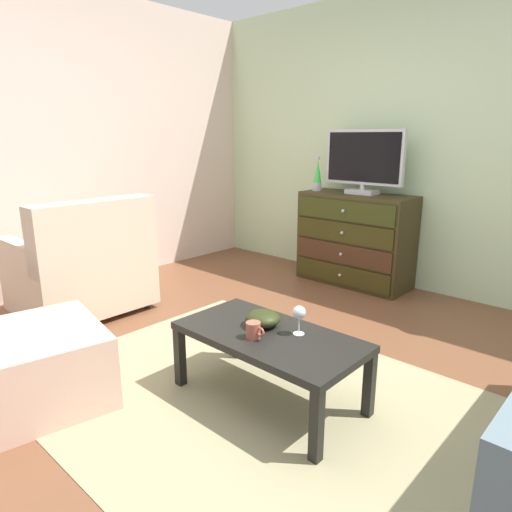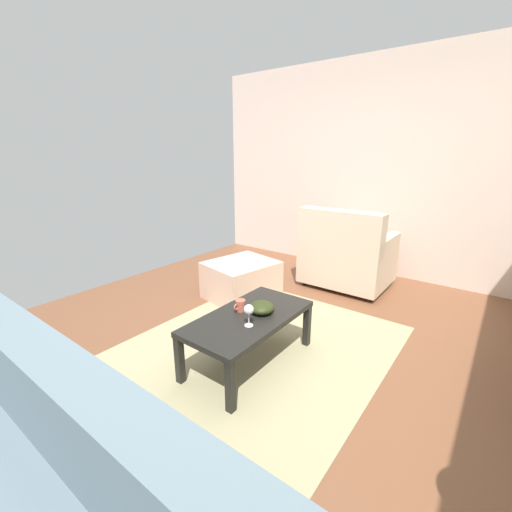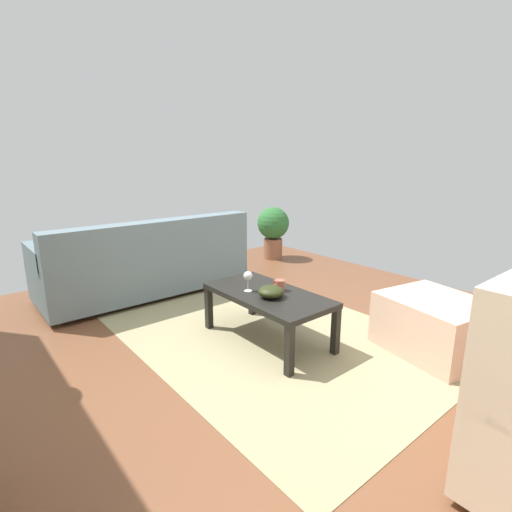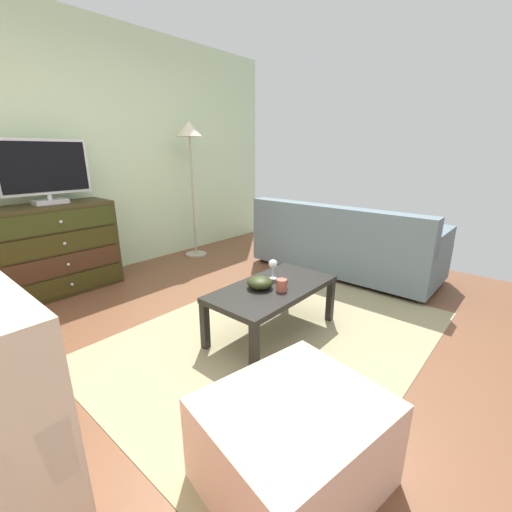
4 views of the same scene
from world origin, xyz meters
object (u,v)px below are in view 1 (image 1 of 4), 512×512
Objects in this scene: wine_glass at (299,313)px; bowl_decorative at (263,318)px; armchair at (84,269)px; ottoman at (43,365)px; tv at (364,160)px; coffee_table at (269,341)px; mug at (254,330)px; dresser at (355,239)px; lava_lamp at (318,176)px.

wine_glass is 0.23m from bowl_decorative.
bowl_decorative is at bearing -167.73° from wine_glass.
ottoman is (1.00, -0.77, -0.17)m from armchair.
coffee_table is (0.70, -2.12, -0.84)m from tv.
mug is at bearing -126.32° from wine_glass.
wine_glass is (0.85, -2.00, 0.07)m from dresser.
tv is 0.82× the size of armchair.
tv is 1.11× the size of ottoman.
wine_glass is at bearing -56.85° from lava_lamp.
dresser is at bearing 107.33° from bowl_decorative.
coffee_table is 6.42× the size of wine_glass.
coffee_table is at bearing 77.89° from mug.
wine_glass is (0.12, 0.10, 0.16)m from coffee_table.
lava_lamp is 1.73× the size of bowl_decorative.
armchair is at bearing -175.90° from wine_glass.
coffee_table is 0.23m from wine_glass.
ottoman is (-0.17, -2.92, -0.23)m from dresser.
mug is (-0.02, -0.10, 0.09)m from coffee_table.
lava_lamp is (-0.46, -0.07, -0.16)m from tv.
armchair is (-2.03, -0.15, -0.14)m from wine_glass.
coffee_table is 5.28× the size of bowl_decorative.
bowl_decorative is at bearing 3.13° from armchair.
tv reaches higher than mug.
ottoman is (0.26, -2.88, -0.82)m from lava_lamp.
tv is 2.29m from wine_glass.
lava_lamp reaches higher than wine_glass.
ottoman is (-0.81, -0.87, -0.23)m from bowl_decorative.
coffee_table is at bearing -71.82° from tv.
dresser is at bearing 112.99° from wine_glass.
mug is 1.89m from armchair.
armchair is (-1.89, 0.05, -0.06)m from mug.
lava_lamp is at bearing 118.07° from bowl_decorative.
lava_lamp is at bearing -174.22° from dresser.
lava_lamp is at bearing 123.15° from wine_glass.
tv reaches higher than dresser.
lava_lamp is at bearing -171.72° from tv.
wine_glass reaches higher than ottoman.
wine_glass is at bearing 12.27° from bowl_decorative.
mug is 0.16m from bowl_decorative.
dresser is 6.76× the size of wine_glass.
bowl_decorative is at bearing -72.67° from dresser.
wine_glass is 0.17× the size of armchair.
tv reaches higher than wine_glass.
coffee_table is at bearing -29.13° from bowl_decorative.
wine_glass is (0.82, -2.03, -0.67)m from tv.
bowl_decorative is 0.27× the size of ottoman.
dresser is 2.18m from wine_glass.
bowl_decorative is (0.64, -2.05, -0.00)m from dresser.
mug is 0.12× the size of armchair.
coffee_table is at bearing -60.59° from lava_lamp.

